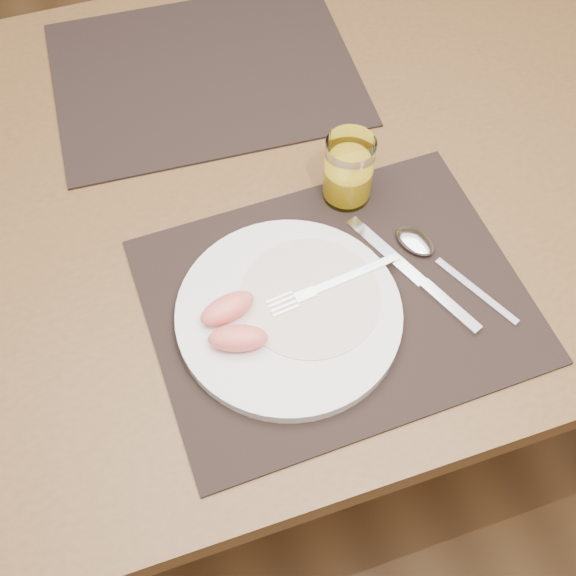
# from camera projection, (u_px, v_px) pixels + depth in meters

# --- Properties ---
(ground) EXTENTS (5.00, 5.00, 0.00)m
(ground) POSITION_uv_depth(u_px,v_px,m) (272.00, 396.00, 1.62)
(ground) COLOR #55381D
(ground) RESTS_ON ground
(table) EXTENTS (1.40, 0.90, 0.75)m
(table) POSITION_uv_depth(u_px,v_px,m) (264.00, 213.00, 1.06)
(table) COLOR brown
(table) RESTS_ON ground
(placemat_near) EXTENTS (0.46, 0.36, 0.00)m
(placemat_near) POSITION_uv_depth(u_px,v_px,m) (336.00, 300.00, 0.88)
(placemat_near) COLOR black
(placemat_near) RESTS_ON table
(placemat_far) EXTENTS (0.47, 0.38, 0.00)m
(placemat_far) POSITION_uv_depth(u_px,v_px,m) (205.00, 73.00, 1.09)
(placemat_far) COLOR black
(placemat_far) RESTS_ON table
(plate) EXTENTS (0.27, 0.27, 0.02)m
(plate) POSITION_uv_depth(u_px,v_px,m) (289.00, 314.00, 0.86)
(plate) COLOR white
(plate) RESTS_ON placemat_near
(plate_dressing) EXTENTS (0.17, 0.17, 0.00)m
(plate_dressing) POSITION_uv_depth(u_px,v_px,m) (310.00, 297.00, 0.86)
(plate_dressing) COLOR white
(plate_dressing) RESTS_ON plate
(fork) EXTENTS (0.18, 0.04, 0.00)m
(fork) POSITION_uv_depth(u_px,v_px,m) (323.00, 287.00, 0.87)
(fork) COLOR silver
(fork) RESTS_ON plate
(knife) EXTENTS (0.10, 0.21, 0.01)m
(knife) POSITION_uv_depth(u_px,v_px,m) (423.00, 283.00, 0.89)
(knife) COLOR silver
(knife) RESTS_ON placemat_near
(spoon) EXTENTS (0.10, 0.18, 0.01)m
(spoon) POSITION_uv_depth(u_px,v_px,m) (424.00, 248.00, 0.91)
(spoon) COLOR silver
(spoon) RESTS_ON placemat_near
(juice_glass) EXTENTS (0.06, 0.06, 0.10)m
(juice_glass) POSITION_uv_depth(u_px,v_px,m) (348.00, 172.00, 0.93)
(juice_glass) COLOR white
(juice_glass) RESTS_ON placemat_near
(grapefruit_wedges) EXTENTS (0.08, 0.09, 0.03)m
(grapefruit_wedges) POSITION_uv_depth(u_px,v_px,m) (233.00, 323.00, 0.83)
(grapefruit_wedges) COLOR #FF7868
(grapefruit_wedges) RESTS_ON plate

